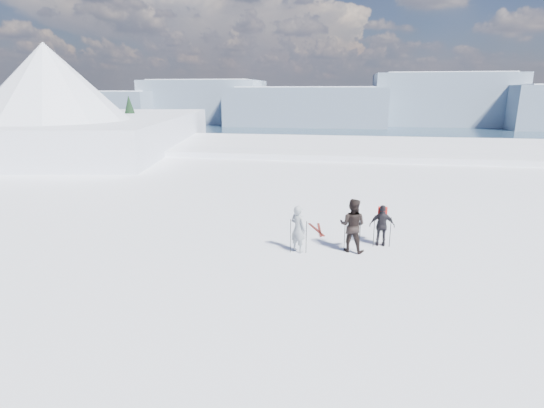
{
  "coord_description": "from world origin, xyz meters",
  "views": [
    {
      "loc": [
        0.35,
        -12.1,
        5.59
      ],
      "look_at": [
        -2.21,
        3.0,
        1.46
      ],
      "focal_mm": 28.0,
      "sensor_mm": 36.0,
      "label": 1
    }
  ],
  "objects": [
    {
      "name": "backpack",
      "position": [
        1.87,
        3.42,
        1.77
      ],
      "size": [
        0.34,
        0.2,
        0.44
      ],
      "primitive_type": "cube",
      "rotation": [
        0.0,
        0.0,
        3.11
      ],
      "color": "red",
      "rests_on": "skier_pack"
    },
    {
      "name": "skier_pack",
      "position": [
        1.86,
        3.17,
        0.78
      ],
      "size": [
        0.92,
        0.41,
        1.55
      ],
      "primitive_type": "imported",
      "rotation": [
        0.0,
        0.0,
        3.11
      ],
      "color": "black",
      "rests_on": "ground"
    },
    {
      "name": "near_ridge",
      "position": [
        -26.56,
        29.34,
        -3.48
      ],
      "size": [
        31.37,
        35.68,
        25.62
      ],
      "color": "white",
      "rests_on": "ground"
    },
    {
      "name": "far_mountain_range",
      "position": [
        29.6,
        454.78,
        -7.19
      ],
      "size": [
        770.0,
        110.0,
        53.0
      ],
      "color": "slate",
      "rests_on": "ground"
    },
    {
      "name": "lake_basin",
      "position": [
        0.0,
        30.0,
        -6.5
      ],
      "size": [
        820.0,
        820.0,
        71.62
      ],
      "color": "white",
      "rests_on": "ground"
    },
    {
      "name": "ski_poles",
      "position": [
        0.5,
        2.45,
        0.61
      ],
      "size": [
        3.55,
        1.18,
        1.34
      ],
      "color": "black",
      "rests_on": "ground"
    },
    {
      "name": "skis_loose",
      "position": [
        -0.56,
        4.6,
        0.01
      ],
      "size": [
        0.8,
        1.7,
        0.03
      ],
      "color": "black",
      "rests_on": "ground"
    },
    {
      "name": "skier_grey",
      "position": [
        -1.12,
        2.05,
        0.85
      ],
      "size": [
        0.74,
        0.69,
        1.7
      ],
      "primitive_type": "imported",
      "rotation": [
        0.0,
        0.0,
        2.54
      ],
      "color": "gray",
      "rests_on": "ground"
    },
    {
      "name": "skier_dark",
      "position": [
        0.76,
        2.42,
        0.97
      ],
      "size": [
        1.1,
        0.95,
        1.93
      ],
      "primitive_type": "imported",
      "rotation": [
        0.0,
        0.0,
        2.88
      ],
      "color": "black",
      "rests_on": "ground"
    }
  ]
}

